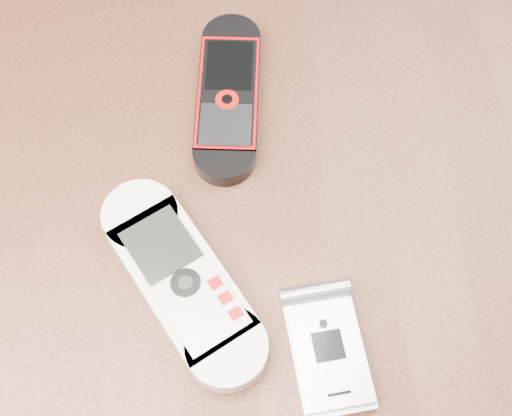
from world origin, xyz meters
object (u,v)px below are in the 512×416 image
at_px(nokia_black_red, 228,95).
at_px(motorola_razr, 328,352).
at_px(table, 251,265).
at_px(nokia_white, 182,280).

distance_m(nokia_black_red, motorola_razr, 0.23).
distance_m(table, nokia_black_red, 0.16).
distance_m(table, nokia_white, 0.14).
bearing_deg(nokia_black_red, table, -78.33).
relative_size(nokia_white, motorola_razr, 1.83).
height_order(nokia_black_red, motorola_razr, nokia_black_red).
distance_m(nokia_white, motorola_razr, 0.12).
relative_size(table, nokia_white, 6.62).
relative_size(table, motorola_razr, 12.09).
xyz_separation_m(table, nokia_white, (-0.05, -0.06, 0.12)).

